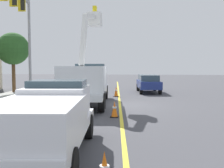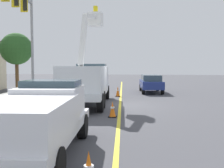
{
  "view_description": "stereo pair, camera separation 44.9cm",
  "coord_description": "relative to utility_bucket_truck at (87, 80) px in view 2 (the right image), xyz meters",
  "views": [
    {
      "loc": [
        -16.61,
        -1.71,
        2.53
      ],
      "look_at": [
        -0.47,
        0.45,
        1.4
      ],
      "focal_mm": 41.71,
      "sensor_mm": 36.0,
      "label": 1
    },
    {
      "loc": [
        -16.55,
        -2.15,
        2.53
      ],
      "look_at": [
        -0.47,
        0.45,
        1.4
      ],
      "focal_mm": 41.71,
      "sensor_mm": 36.0,
      "label": 2
    }
  ],
  "objects": [
    {
      "name": "ground",
      "position": [
        -0.13,
        -2.2,
        -1.61
      ],
      "size": [
        120.0,
        120.0,
        0.0
      ],
      "primitive_type": "plane",
      "color": "#47474C"
    },
    {
      "name": "lane_centre_stripe",
      "position": [
        -0.13,
        -2.2,
        -1.6
      ],
      "size": [
        49.67,
        6.07,
        0.01
      ],
      "primitive_type": "cube",
      "rotation": [
        0.0,
        0.0,
        0.12
      ],
      "color": "yellow",
      "rests_on": "ground"
    },
    {
      "name": "utility_bucket_truck",
      "position": [
        0.0,
        0.0,
        0.0
      ],
      "size": [
        8.44,
        3.45,
        6.65
      ],
      "color": "silver",
      "rests_on": "ground"
    },
    {
      "name": "service_pickup_truck",
      "position": [
        -9.94,
        -1.17,
        -0.49
      ],
      "size": [
        5.81,
        2.75,
        2.06
      ],
      "color": "white",
      "rests_on": "ground"
    },
    {
      "name": "passing_minivan",
      "position": [
        8.33,
        -4.06,
        -0.63
      ],
      "size": [
        4.99,
        2.45,
        1.69
      ],
      "color": "navy",
      "rests_on": "ground"
    },
    {
      "name": "traffic_cone_mid_front",
      "position": [
        -4.13,
        -2.35,
        -1.22
      ],
      "size": [
        0.4,
        0.4,
        0.79
      ],
      "color": "black",
      "rests_on": "ground"
    },
    {
      "name": "traffic_cone_mid_rear",
      "position": [
        4.54,
        -1.41,
        -1.18
      ],
      "size": [
        0.4,
        0.4,
        0.87
      ],
      "color": "black",
      "rests_on": "ground"
    },
    {
      "name": "traffic_signal_mast",
      "position": [
        1.94,
        5.67,
        4.67
      ],
      "size": [
        7.48,
        1.17,
        8.98
      ],
      "color": "gray",
      "rests_on": "ground"
    },
    {
      "name": "street_tree_right",
      "position": [
        6.05,
        8.4,
        2.5
      ],
      "size": [
        2.97,
        2.97,
        5.62
      ],
      "color": "brown",
      "rests_on": "ground"
    }
  ]
}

